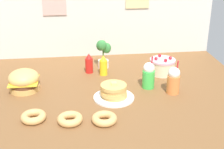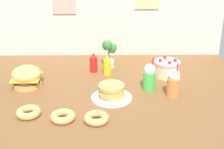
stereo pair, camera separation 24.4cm
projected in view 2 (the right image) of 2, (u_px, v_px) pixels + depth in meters
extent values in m
cube|color=brown|center=(105.00, 97.00, 2.39)|extent=(2.30, 1.87, 0.02)
cube|color=beige|center=(105.00, 5.00, 3.04)|extent=(2.30, 0.03, 1.00)
cube|color=#D8A599|center=(64.00, 1.00, 3.00)|extent=(0.22, 0.01, 0.25)
cylinder|color=#DBA859|center=(28.00, 84.00, 2.55)|extent=(0.23, 0.23, 0.04)
cylinder|color=#59331E|center=(27.00, 80.00, 2.53)|extent=(0.21, 0.21, 0.03)
cube|color=yellow|center=(27.00, 77.00, 2.52)|extent=(0.22, 0.22, 0.01)
ellipsoid|color=#E5B260|center=(26.00, 74.00, 2.51)|extent=(0.23, 0.23, 0.13)
cylinder|color=white|center=(112.00, 98.00, 2.35)|extent=(0.30, 0.30, 0.01)
cylinder|color=#E0AD5B|center=(112.00, 95.00, 2.35)|extent=(0.19, 0.19, 0.02)
cylinder|color=#E0AD5B|center=(111.00, 92.00, 2.34)|extent=(0.19, 0.19, 0.02)
cylinder|color=#E0AD5B|center=(112.00, 89.00, 2.33)|extent=(0.19, 0.19, 0.02)
cylinder|color=#E0AD5B|center=(111.00, 86.00, 2.31)|extent=(0.19, 0.19, 0.02)
cube|color=#F7E072|center=(112.00, 84.00, 2.31)|extent=(0.04, 0.04, 0.02)
cylinder|color=beige|center=(167.00, 70.00, 2.72)|extent=(0.21, 0.21, 0.12)
cylinder|color=#F2B2C6|center=(167.00, 62.00, 2.69)|extent=(0.22, 0.22, 0.02)
sphere|color=red|center=(175.00, 60.00, 2.67)|extent=(0.03, 0.03, 0.03)
sphere|color=red|center=(165.00, 57.00, 2.74)|extent=(0.03, 0.03, 0.03)
sphere|color=red|center=(160.00, 60.00, 2.67)|extent=(0.03, 0.03, 0.03)
sphere|color=red|center=(170.00, 62.00, 2.62)|extent=(0.03, 0.03, 0.03)
cylinder|color=red|center=(94.00, 64.00, 2.80)|extent=(0.07, 0.07, 0.13)
cone|color=red|center=(93.00, 55.00, 2.77)|extent=(0.05, 0.05, 0.04)
cylinder|color=yellow|center=(107.00, 67.00, 2.74)|extent=(0.07, 0.07, 0.13)
cone|color=yellow|center=(107.00, 58.00, 2.71)|extent=(0.05, 0.05, 0.04)
cylinder|color=green|center=(149.00, 81.00, 2.47)|extent=(0.10, 0.10, 0.14)
sphere|color=white|center=(150.00, 70.00, 2.43)|extent=(0.09, 0.09, 0.09)
cylinder|color=red|center=(152.00, 66.00, 2.42)|extent=(0.01, 0.04, 0.14)
cylinder|color=orange|center=(173.00, 87.00, 2.37)|extent=(0.10, 0.10, 0.14)
sphere|color=white|center=(174.00, 75.00, 2.33)|extent=(0.09, 0.09, 0.09)
cylinder|color=red|center=(177.00, 72.00, 2.32)|extent=(0.01, 0.04, 0.14)
torus|color=tan|center=(29.00, 112.00, 2.12)|extent=(0.16, 0.16, 0.05)
torus|color=brown|center=(28.00, 112.00, 2.11)|extent=(0.16, 0.16, 0.04)
torus|color=tan|center=(63.00, 116.00, 2.07)|extent=(0.16, 0.16, 0.05)
torus|color=pink|center=(63.00, 116.00, 2.07)|extent=(0.16, 0.16, 0.04)
torus|color=tan|center=(96.00, 118.00, 2.05)|extent=(0.16, 0.16, 0.05)
torus|color=#F2E5C6|center=(96.00, 118.00, 2.05)|extent=(0.16, 0.16, 0.04)
cylinder|color=white|center=(109.00, 64.00, 2.91)|extent=(0.10, 0.10, 0.07)
cylinder|color=#4C7238|center=(109.00, 54.00, 2.87)|extent=(0.01, 0.01, 0.12)
ellipsoid|color=#38843D|center=(112.00, 48.00, 2.85)|extent=(0.08, 0.05, 0.10)
ellipsoid|color=#38843D|center=(107.00, 45.00, 2.86)|extent=(0.08, 0.05, 0.10)
ellipsoid|color=#38843D|center=(108.00, 45.00, 2.81)|extent=(0.08, 0.05, 0.10)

